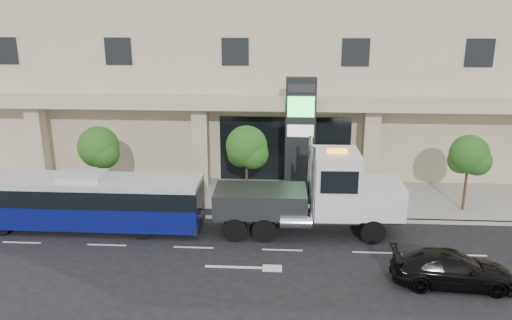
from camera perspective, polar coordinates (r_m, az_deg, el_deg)
The scene contains 11 objects.
ground at distance 23.96m, azimuth 3.08°, elevation -8.64°, with size 120.00×120.00×0.00m, color black.
sidewalk at distance 28.55m, azimuth 3.19°, elevation -4.28°, with size 120.00×6.00×0.15m, color gray.
curb at distance 25.76m, azimuth 3.13°, elevation -6.62°, with size 120.00×0.30×0.15m, color gray.
convention_center at distance 37.16m, azimuth 3.60°, elevation 16.06°, with size 60.00×17.60×20.00m.
tree_left at distance 28.14m, azimuth -17.50°, elevation 1.15°, with size 2.27×2.20×4.22m.
tree_mid at distance 26.31m, azimuth -1.03°, elevation 1.23°, with size 2.28×2.20×4.38m.
tree_right at distance 27.93m, azimuth 23.20°, elevation 0.31°, with size 2.10×2.00×4.04m.
city_bus at distance 25.53m, azimuth -19.01°, elevation -4.40°, with size 11.34×2.39×2.87m.
tow_truck at distance 23.74m, azimuth 6.89°, elevation -4.09°, with size 9.99×2.69×4.55m.
black_sedan at distance 21.07m, azimuth 21.50°, elevation -11.49°, with size 1.88×4.62×1.34m, color black.
signage_pylon at distance 27.95m, azimuth 5.06°, elevation 2.68°, with size 1.67×0.62×6.70m.
Camera 1 is at (0.10, -21.74, 10.08)m, focal length 35.00 mm.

